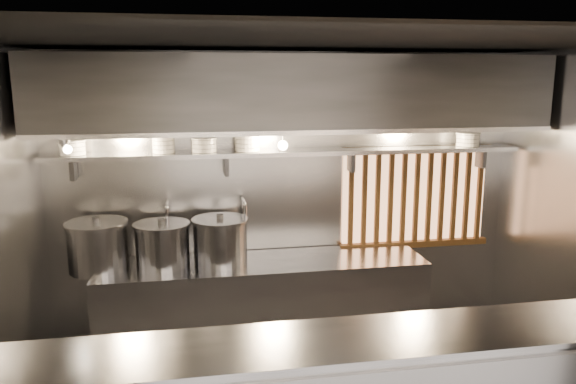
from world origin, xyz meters
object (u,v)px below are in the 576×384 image
object	(u,v)px
heat_lamp	(64,142)
stock_pot_left	(98,246)
stock_pot_mid	(162,244)
pendant_bulb	(283,145)
stock_pot_right	(221,240)

from	to	relation	value
heat_lamp	stock_pot_left	xyz separation A→B (m)	(0.15, 0.31, -0.95)
heat_lamp	stock_pot_mid	world-z (taller)	heat_lamp
heat_lamp	stock_pot_mid	size ratio (longest dim) A/B	0.67
heat_lamp	stock_pot_left	size ratio (longest dim) A/B	0.55
stock_pot_left	pendant_bulb	bearing A→B (deg)	1.43
stock_pot_left	stock_pot_mid	world-z (taller)	stock_pot_left
pendant_bulb	heat_lamp	bearing A→B (deg)	-169.00
stock_pot_left	stock_pot_right	xyz separation A→B (m)	(1.07, 0.02, -0.01)
heat_lamp	stock_pot_left	bearing A→B (deg)	64.37
stock_pot_mid	pendant_bulb	bearing A→B (deg)	1.86
heat_lamp	stock_pot_mid	bearing A→B (deg)	24.18
heat_lamp	stock_pot_right	size ratio (longest dim) A/B	0.64
heat_lamp	stock_pot_mid	distance (m)	1.23
heat_lamp	stock_pot_left	distance (m)	1.01
stock_pot_mid	stock_pot_right	world-z (taller)	stock_pot_right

